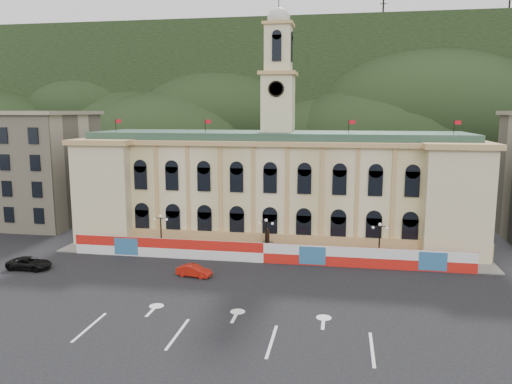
% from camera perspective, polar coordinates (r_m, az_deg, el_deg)
% --- Properties ---
extents(ground, '(260.00, 260.00, 0.00)m').
position_cam_1_polar(ground, '(48.48, -1.98, -13.28)').
color(ground, black).
rests_on(ground, ground).
extents(lane_markings, '(26.00, 10.00, 0.02)m').
position_cam_1_polar(lane_markings, '(44.01, -3.37, -15.71)').
color(lane_markings, white).
rests_on(lane_markings, ground).
extents(hill_ridge, '(230.00, 80.00, 64.00)m').
position_cam_1_polar(hill_ridge, '(166.07, 6.77, 9.48)').
color(hill_ridge, black).
rests_on(hill_ridge, ground).
extents(city_hall, '(56.20, 17.60, 37.10)m').
position_cam_1_polar(city_hall, '(72.84, 2.44, 0.77)').
color(city_hall, beige).
rests_on(city_hall, ground).
extents(side_building_left, '(21.00, 17.00, 18.60)m').
position_cam_1_polar(side_building_left, '(91.68, -24.99, 2.59)').
color(side_building_left, '#B6A98C').
rests_on(side_building_left, ground).
extents(hoarding_fence, '(50.00, 0.44, 2.50)m').
position_cam_1_polar(hoarding_fence, '(62.06, 0.93, -6.96)').
color(hoarding_fence, red).
rests_on(hoarding_fence, ground).
extents(pavement, '(56.00, 5.50, 0.16)m').
position_cam_1_polar(pavement, '(64.94, 1.25, -7.30)').
color(pavement, slate).
rests_on(pavement, ground).
extents(statue, '(1.40, 1.40, 3.72)m').
position_cam_1_polar(statue, '(64.88, 1.29, -6.30)').
color(statue, '#595651').
rests_on(statue, ground).
extents(lamp_left, '(1.96, 0.44, 5.15)m').
position_cam_1_polar(lamp_left, '(66.93, -10.81, -4.31)').
color(lamp_left, black).
rests_on(lamp_left, ground).
extents(lamp_center, '(1.96, 0.44, 5.15)m').
position_cam_1_polar(lamp_center, '(63.44, 1.16, -4.90)').
color(lamp_center, black).
rests_on(lamp_center, ground).
extents(lamp_right, '(1.96, 0.44, 5.15)m').
position_cam_1_polar(lamp_right, '(62.93, 13.92, -5.29)').
color(lamp_right, black).
rests_on(lamp_right, ground).
extents(red_sedan, '(2.81, 4.52, 1.33)m').
position_cam_1_polar(red_sedan, '(57.65, -7.10, -8.92)').
color(red_sedan, '#A9170C').
rests_on(red_sedan, ground).
extents(black_suv, '(2.47, 5.22, 1.44)m').
position_cam_1_polar(black_suv, '(65.48, -24.48, -7.43)').
color(black_suv, black).
rests_on(black_suv, ground).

